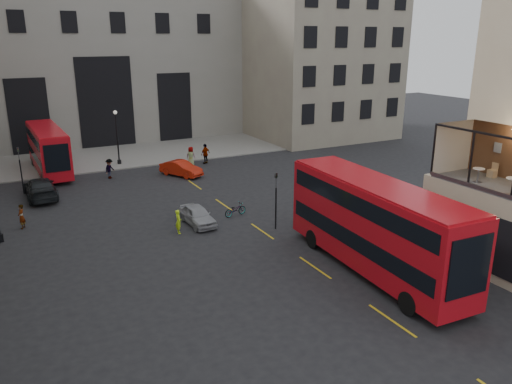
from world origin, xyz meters
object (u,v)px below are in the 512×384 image
car_a (197,215)px  cafe_chair_d (492,173)px  pedestrian_e (21,217)px  cyclist (178,222)px  car_b (181,168)px  bus_near (375,222)px  pedestrian_c (205,154)px  bus_far (48,148)px  bicycle (235,210)px  pedestrian_b (110,169)px  traffic_light_far (20,165)px  pedestrian_d (191,156)px  street_lamp_b (118,141)px  pedestrian_a (41,189)px  traffic_light_near (276,193)px  car_c (40,188)px  cafe_table_far (478,173)px

car_a → cafe_chair_d: bearing=-45.5°
pedestrian_e → cyclist: bearing=82.2°
car_a → car_b: 12.55m
bus_near → pedestrian_c: 26.32m
bus_far → car_a: 20.13m
bicycle → cyclist: size_ratio=1.11×
bus_far → car_a: bus_far is taller
car_b → pedestrian_b: size_ratio=2.34×
bicycle → bus_near: bearing=-176.9°
traffic_light_far → pedestrian_d: 15.40m
cyclist → pedestrian_e: (-8.77, 5.58, 0.03)m
car_b → bicycle: (-0.26, -11.83, -0.22)m
pedestrian_c → pedestrian_d: size_ratio=1.06×
street_lamp_b → pedestrian_c: 8.56m
pedestrian_d → bicycle: bearing=124.6°
street_lamp_b → pedestrian_e: street_lamp_b is taller
street_lamp_b → pedestrian_c: bearing=-24.3°
street_lamp_b → pedestrian_e: (-9.63, -14.18, -1.57)m
car_b → pedestrian_b: 6.25m
pedestrian_c → pedestrian_d: (-1.57, -0.09, -0.06)m
car_b → bus_far: bearing=119.0°
bus_near → pedestrian_a: 26.12m
traffic_light_near → pedestrian_b: bearing=111.5°
car_a → pedestrian_a: size_ratio=2.36×
car_c → pedestrian_c: 16.14m
pedestrian_c → pedestrian_b: bearing=-18.2°
car_a → bus_near: bearing=-64.2°
car_b → pedestrian_e: bearing=-179.5°
traffic_light_near → car_b: size_ratio=0.92×
cafe_chair_d → car_a: bearing=136.4°
cafe_table_far → cafe_chair_d: 1.58m
pedestrian_d → pedestrian_b: bearing=50.7°
street_lamp_b → cyclist: (-0.85, -19.76, -1.61)m
pedestrian_b → pedestrian_c: (9.57, 1.08, 0.11)m
cafe_chair_d → cyclist: bearing=142.1°
cyclist → pedestrian_c: bearing=-21.2°
pedestrian_a → pedestrian_d: 14.65m
car_a → car_b: car_b is taller
car_a → pedestrian_d: bearing=68.8°
traffic_light_near → car_b: traffic_light_near is taller
traffic_light_near → car_b: bearing=93.7°
bus_far → car_b: bearing=-32.7°
pedestrian_a → bus_far: bearing=82.1°
bus_near → cafe_chair_d: (7.05, -1.26, 2.08)m
bus_far → cafe_table_far: size_ratio=13.91×
traffic_light_far → bus_far: bus_far is taller
street_lamp_b → bus_near: street_lamp_b is taller
pedestrian_e → cafe_chair_d: cafe_chair_d is taller
bus_far → car_a: (7.11, -18.75, -1.73)m
pedestrian_d → cafe_chair_d: size_ratio=2.33×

